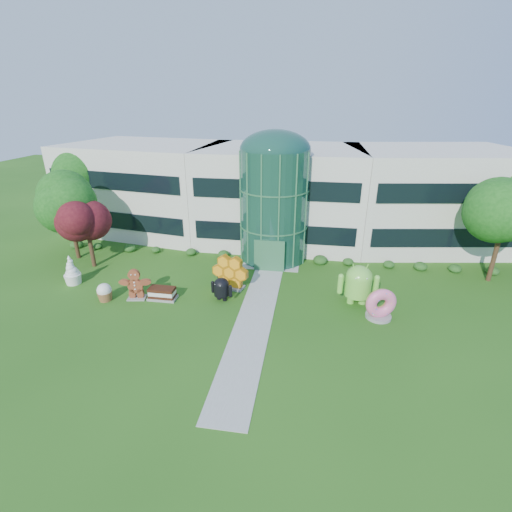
% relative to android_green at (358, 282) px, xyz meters
% --- Properties ---
extents(ground, '(140.00, 140.00, 0.00)m').
position_rel_android_green_xyz_m(ground, '(-6.97, -4.56, -1.72)').
color(ground, '#215114').
rests_on(ground, ground).
extents(building, '(46.00, 15.00, 9.30)m').
position_rel_android_green_xyz_m(building, '(-6.97, 13.44, 2.93)').
color(building, beige).
rests_on(building, ground).
extents(atrium, '(6.00, 6.00, 9.80)m').
position_rel_android_green_xyz_m(atrium, '(-6.97, 7.44, 3.18)').
color(atrium, '#194738').
rests_on(atrium, ground).
extents(walkway, '(2.40, 20.00, 0.04)m').
position_rel_android_green_xyz_m(walkway, '(-6.97, -2.56, -1.70)').
color(walkway, '#9E9E93').
rests_on(walkway, ground).
extents(tree_red, '(4.00, 4.00, 6.00)m').
position_rel_android_green_xyz_m(tree_red, '(-22.47, 2.94, 1.28)').
color(tree_red, '#3F0C14').
rests_on(tree_red, ground).
extents(trees_backdrop, '(52.00, 8.00, 8.40)m').
position_rel_android_green_xyz_m(trees_backdrop, '(-6.97, 8.44, 2.48)').
color(trees_backdrop, '#144D13').
rests_on(trees_backdrop, ground).
extents(android_green, '(3.15, 2.21, 3.43)m').
position_rel_android_green_xyz_m(android_green, '(0.00, 0.00, 0.00)').
color(android_green, '#70CB41').
rests_on(android_green, ground).
extents(android_black, '(2.09, 1.70, 2.07)m').
position_rel_android_green_xyz_m(android_black, '(-9.79, -1.10, -0.68)').
color(android_black, black).
rests_on(android_black, ground).
extents(donut, '(2.36, 1.61, 2.24)m').
position_rel_android_green_xyz_m(donut, '(1.32, -1.76, -0.60)').
color(donut, '#ED5A95').
rests_on(donut, ground).
extents(gingerbread, '(2.75, 1.45, 2.41)m').
position_rel_android_green_xyz_m(gingerbread, '(-16.10, -1.90, -0.51)').
color(gingerbread, brown).
rests_on(gingerbread, ground).
extents(ice_cream_sandwich, '(2.10, 1.05, 0.93)m').
position_rel_android_green_xyz_m(ice_cream_sandwich, '(-14.18, -1.69, -1.25)').
color(ice_cream_sandwich, black).
rests_on(ice_cream_sandwich, ground).
extents(honeycomb, '(3.31, 1.83, 2.46)m').
position_rel_android_green_xyz_m(honeycomb, '(-9.58, 0.89, -0.49)').
color(honeycomb, '#FF9E19').
rests_on(honeycomb, ground).
extents(froyo, '(1.77, 1.77, 2.41)m').
position_rel_android_green_xyz_m(froyo, '(-22.23, -0.43, -0.51)').
color(froyo, white).
rests_on(froyo, ground).
extents(cupcake, '(1.40, 1.40, 1.36)m').
position_rel_android_green_xyz_m(cupcake, '(-18.28, -2.52, -1.04)').
color(cupcake, white).
rests_on(cupcake, ground).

